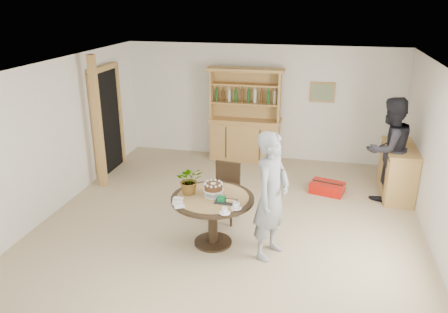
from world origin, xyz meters
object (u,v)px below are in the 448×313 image
dining_table (213,207)px  adult_person (388,149)px  sideboard (398,171)px  red_suitcase (327,188)px  hutch (245,130)px  teen_boy (271,196)px  dining_chair (226,188)px

dining_table → adult_person: (2.63, 2.18, 0.33)m
sideboard → red_suitcase: size_ratio=1.85×
dining_table → adult_person: adult_person is taller
dining_table → adult_person: size_ratio=0.64×
hutch → red_suitcase: hutch is taller
sideboard → adult_person: (-0.24, -0.18, 0.46)m
hutch → dining_table: size_ratio=1.70×
teen_boy → dining_table: bearing=104.4°
sideboard → dining_table: size_ratio=1.05×
sideboard → red_suitcase: 1.29m
teen_boy → red_suitcase: size_ratio=2.67×
hutch → teen_boy: (1.02, -3.70, 0.22)m
teen_boy → adult_person: 2.89m
teen_boy → adult_person: size_ratio=0.97×
red_suitcase → dining_chair: bearing=-125.9°
teen_boy → red_suitcase: (0.80, 2.28, -0.81)m
dining_chair → adult_person: (2.62, 1.35, 0.40)m
dining_table → red_suitcase: bearing=52.8°
dining_chair → red_suitcase: bearing=46.0°
teen_boy → adult_person: adult_person is taller
hutch → sideboard: bearing=-22.2°
hutch → dining_chair: size_ratio=2.16×
red_suitcase → teen_boy: bearing=-94.6°
sideboard → teen_boy: bearing=-129.4°
hutch → dining_table: 3.61m
adult_person → sideboard: bearing=-178.8°
dining_table → teen_boy: bearing=-6.7°
red_suitcase → dining_table: bearing=-112.4°
dining_table → dining_chair: size_ratio=1.27×
teen_boy → hutch: bearing=36.5°
adult_person → teen_boy: bearing=16.1°
sideboard → dining_table: sideboard is taller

